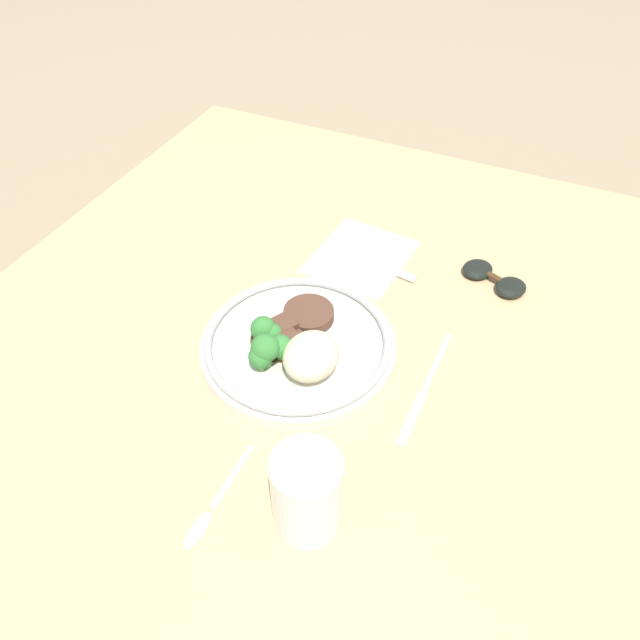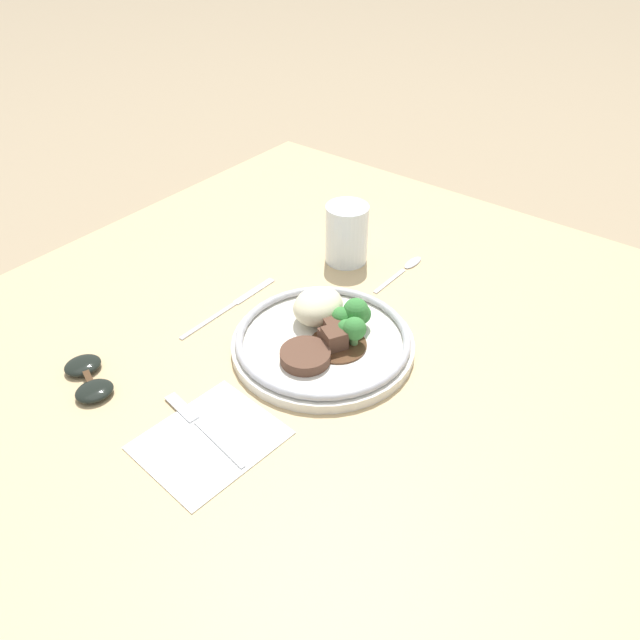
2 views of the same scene
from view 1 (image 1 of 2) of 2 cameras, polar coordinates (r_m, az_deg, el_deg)
name	(u,v)px [view 1 (image 1 of 2)]	position (r m, az deg, el deg)	size (l,w,h in m)	color
ground_plane	(320,371)	(0.90, 0.01, -4.64)	(8.00, 8.00, 0.00)	#998466
dining_table	(320,362)	(0.89, 0.01, -3.89)	(1.21, 1.08, 0.04)	tan
napkin	(361,256)	(1.04, 3.77, 5.82)	(0.18, 0.16, 0.00)	white
plate	(297,344)	(0.86, -2.12, -2.20)	(0.27, 0.27, 0.07)	silver
juice_glass	(307,495)	(0.69, -1.21, -15.68)	(0.08, 0.08, 0.11)	orange
fork	(378,265)	(1.02, 5.37, 5.07)	(0.04, 0.17, 0.00)	silver
knife	(424,390)	(0.84, 9.52, -6.32)	(0.21, 0.01, 0.00)	silver
spoon	(207,516)	(0.74, -10.29, -17.21)	(0.15, 0.02, 0.01)	silver
sunglasses	(494,278)	(1.02, 15.61, 3.71)	(0.09, 0.12, 0.02)	black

